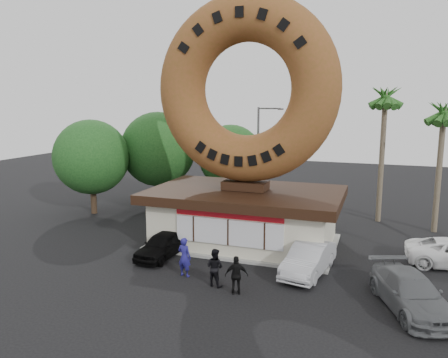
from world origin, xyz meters
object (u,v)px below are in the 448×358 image
person_right (236,275)px  person_center (215,267)px  car_silver (309,259)px  donut_shop (245,215)px  car_grey (411,293)px  person_left (184,257)px  car_black (162,245)px  street_lamp (260,151)px  giant_donut (246,89)px

person_right → person_center: bearing=-41.6°
car_silver → person_center: bearing=-133.5°
donut_shop → car_grey: size_ratio=2.21×
person_left → person_center: (1.79, -0.56, -0.08)m
person_right → car_black: 6.14m
donut_shop → person_center: donut_shop is taller
person_center → car_black: bearing=-19.4°
car_silver → car_grey: size_ratio=0.90×
street_lamp → person_right: size_ratio=4.59×
street_lamp → car_grey: street_lamp is taller
donut_shop → person_center: bearing=-85.5°
person_left → car_grey: size_ratio=0.38×
giant_donut → donut_shop: bearing=-90.0°
street_lamp → car_black: bearing=-97.1°
donut_shop → person_right: donut_shop is taller
car_black → giant_donut: bearing=50.5°
street_lamp → car_grey: size_ratio=1.58×
person_left → person_center: size_ratio=1.09×
donut_shop → giant_donut: (0.00, 0.02, 7.34)m
person_left → car_black: 3.07m
giant_donut → car_grey: size_ratio=2.10×
person_right → car_black: size_ratio=0.44×
street_lamp → donut_shop: bearing=-79.5°
street_lamp → car_black: street_lamp is taller
donut_shop → car_black: (-3.57, -3.80, -1.09)m
donut_shop → street_lamp: bearing=100.5°
car_black → car_grey: 12.63m
donut_shop → street_lamp: 10.54m
person_right → car_black: (-5.30, 3.09, -0.19)m
person_center → car_silver: (3.84, 2.95, -0.14)m
person_left → person_center: 1.88m
street_lamp → car_silver: bearing=-65.2°
person_center → person_right: (1.22, -0.51, -0.02)m
person_right → car_grey: size_ratio=0.34×
street_lamp → person_right: bearing=-78.0°
street_lamp → person_center: (2.36, -16.39, -3.59)m
giant_donut → street_lamp: bearing=100.5°
person_center → car_black: person_center is taller
person_left → car_silver: person_left is taller
car_grey → person_left: bearing=157.9°
street_lamp → car_black: size_ratio=2.01×
car_silver → person_left: bearing=-148.0°
person_left → car_black: (-2.29, 2.02, -0.29)m
person_center → car_grey: 8.39m
giant_donut → car_black: (-3.57, -3.81, -8.42)m
donut_shop → person_left: (-1.29, -5.82, -0.79)m
giant_donut → person_left: bearing=-102.4°
street_lamp → person_left: bearing=-87.9°
person_center → donut_shop: bearing=-72.6°
giant_donut → car_silver: size_ratio=2.33×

